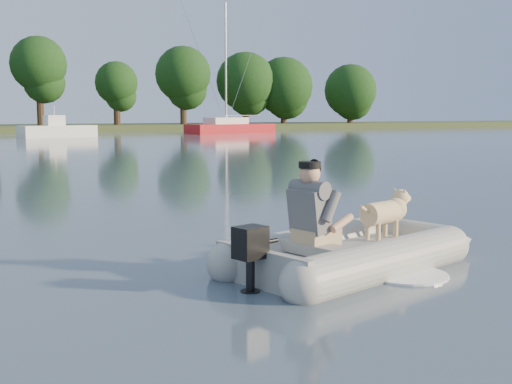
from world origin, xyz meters
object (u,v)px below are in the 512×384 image
motorboat (57,123)px  sailboat (230,128)px  man (311,207)px  dog (382,217)px  dinghy (353,217)px

motorboat → sailboat: size_ratio=0.50×
motorboat → sailboat: bearing=-4.0°
man → dog: 1.44m
dinghy → man: (-0.71, -0.17, 0.19)m
dinghy → sailboat: sailboat is taller
dog → motorboat: 44.11m
dinghy → man: size_ratio=4.46×
motorboat → dog: bearing=-106.1°
man → sailboat: sailboat is taller
sailboat → man: bearing=-126.3°
dinghy → sailboat: 50.23m
dinghy → sailboat: (17.74, 46.99, -0.11)m
motorboat → sailboat: sailboat is taller
motorboat → sailboat: 15.61m
dinghy → dog: bearing=4.6°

